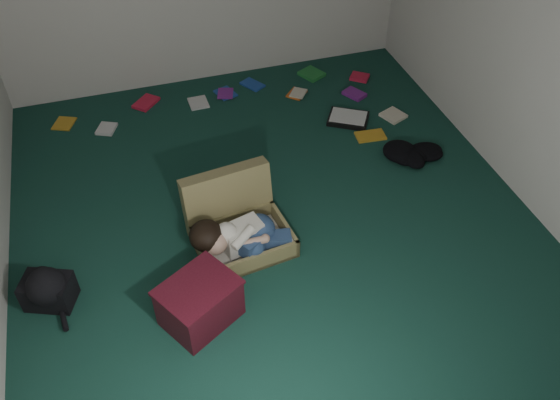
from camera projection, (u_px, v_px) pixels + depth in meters
floor at (274, 220)px, 4.68m from camera, size 4.50×4.50×0.00m
wall_front at (447, 379)px, 2.23m from camera, size 4.50×0.00×4.50m
wall_right at (540, 32)px, 4.23m from camera, size 0.00×4.50×4.50m
suitcase at (237, 223)px, 4.45m from camera, size 0.76×0.75×0.51m
person at (239, 236)px, 4.29m from camera, size 0.76×0.36×0.31m
maroon_bin at (200, 303)px, 3.88m from camera, size 0.62×0.58×0.34m
backpack at (48, 290)px, 4.02m from camera, size 0.50×0.45×0.24m
clothing_pile at (416, 154)px, 5.19m from camera, size 0.42×0.34×0.13m
paper_tray at (348, 118)px, 5.65m from camera, size 0.46×0.43×0.05m
book_scatter at (258, 102)px, 5.89m from camera, size 3.24×1.43×0.02m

